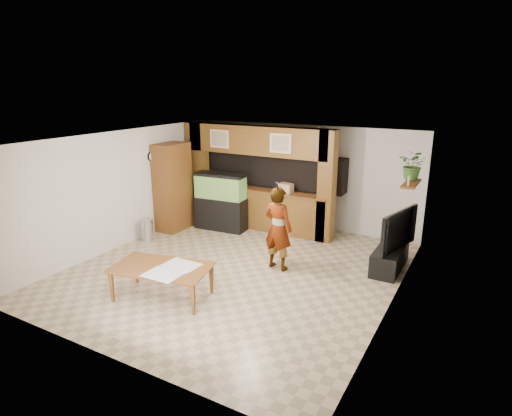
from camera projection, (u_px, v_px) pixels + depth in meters
The scene contains 21 objects.
floor at pixel (236, 270), 8.54m from camera, with size 6.50×6.50×0.00m, color tan.
ceiling at pixel (234, 139), 7.81m from camera, with size 6.50×6.50×0.00m, color white.
wall_back at pixel (302, 176), 10.90m from camera, with size 6.00×6.00×0.00m, color beige.
wall_left at pixel (122, 189), 9.58m from camera, with size 6.50×6.50×0.00m, color beige.
wall_right at pixel (396, 233), 6.77m from camera, with size 6.50×6.50×0.00m, color beige.
partition at pixel (258, 176), 10.83m from camera, with size 4.20×0.99×2.60m.
wall_clock at pixel (152, 156), 10.24m from camera, with size 0.05×0.25×0.25m.
wall_shelf at pixel (411, 183), 8.36m from camera, with size 0.25×0.90×0.04m, color brown.
pantry_cabinet at pixel (173, 187), 10.67m from camera, with size 0.55×0.89×2.18m, color brown.
trash_can at pixel (147, 230), 10.07m from camera, with size 0.29×0.29×0.52m, color #B2B2B7.
aquarium at pixel (221, 202), 10.75m from camera, with size 1.30×0.49×1.44m.
tv_stand at pixel (390, 258), 8.56m from camera, with size 0.50×1.35×0.45m, color black.
television at pixel (392, 229), 8.38m from camera, with size 1.37×0.18×0.79m, color black.
photo_frame at pixel (409, 181), 8.09m from camera, with size 0.03×0.14×0.18m, color tan.
potted_plant at pixel (414, 165), 8.51m from camera, with size 0.54×0.47×0.60m, color #355B24.
person at pixel (278, 228), 8.40m from camera, with size 0.61×0.40×1.68m, color #987653.
microphone at pixel (277, 186), 7.99m from camera, with size 0.04×0.04×0.17m, color black.
dining_table at pixel (162, 283), 7.33m from camera, with size 1.67×0.93×0.59m, color brown.
newspaper_a at pixel (181, 265), 7.32m from camera, with size 0.62×0.45×0.01m, color silver.
newspaper_b at pixel (162, 275), 6.96m from camera, with size 0.59×0.43×0.01m, color silver.
counter_box at pixel (286, 188), 10.31m from camera, with size 0.34×0.22×0.22m, color tan.
Camera 1 is at (4.18, -6.65, 3.59)m, focal length 30.00 mm.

